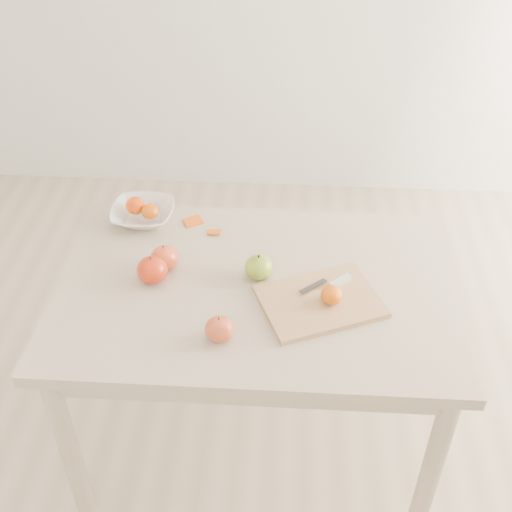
{
  "coord_description": "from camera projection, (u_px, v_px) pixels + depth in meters",
  "views": [
    {
      "loc": [
        0.09,
        -1.44,
        2.02
      ],
      "look_at": [
        0.0,
        0.05,
        0.82
      ],
      "focal_mm": 45.0,
      "sensor_mm": 36.0,
      "label": 1
    }
  ],
  "objects": [
    {
      "name": "orange_peel_a",
      "position": [
        193.0,
        222.0,
        2.17
      ],
      "size": [
        0.07,
        0.07,
        0.01
      ],
      "primitive_type": "cube",
      "rotation": [
        0.21,
        0.0,
        0.54
      ],
      "color": "#D84E0F",
      "rests_on": "table"
    },
    {
      "name": "paring_knife",
      "position": [
        336.0,
        282.0,
        1.89
      ],
      "size": [
        0.16,
        0.1,
        0.01
      ],
      "color": "silver",
      "rests_on": "cutting_board"
    },
    {
      "name": "ground",
      "position": [
        255.0,
        435.0,
        2.39
      ],
      "size": [
        3.5,
        3.5,
        0.0
      ],
      "primitive_type": "plane",
      "color": "#C6B293",
      "rests_on": "ground"
    },
    {
      "name": "orange_peel_b",
      "position": [
        214.0,
        232.0,
        2.12
      ],
      "size": [
        0.05,
        0.04,
        0.01
      ],
      "primitive_type": "cube",
      "rotation": [
        -0.14,
        0.0,
        0.04
      ],
      "color": "#CE540E",
      "rests_on": "table"
    },
    {
      "name": "apple_red_b",
      "position": [
        152.0,
        270.0,
        1.91
      ],
      "size": [
        0.09,
        0.09,
        0.08
      ],
      "primitive_type": "ellipsoid",
      "color": "#9B0205",
      "rests_on": "table"
    },
    {
      "name": "apple_red_a",
      "position": [
        165.0,
        258.0,
        1.96
      ],
      "size": [
        0.09,
        0.09,
        0.08
      ],
      "primitive_type": "ellipsoid",
      "color": "#A72915",
      "rests_on": "table"
    },
    {
      "name": "fruit_bowl",
      "position": [
        143.0,
        214.0,
        2.17
      ],
      "size": [
        0.21,
        0.21,
        0.05
      ],
      "primitive_type": "imported",
      "color": "white",
      "rests_on": "table"
    },
    {
      "name": "apple_red_e",
      "position": [
        220.0,
        329.0,
        1.73
      ],
      "size": [
        0.08,
        0.08,
        0.07
      ],
      "primitive_type": "ellipsoid",
      "color": "maroon",
      "rests_on": "table"
    },
    {
      "name": "apple_green",
      "position": [
        259.0,
        267.0,
        1.92
      ],
      "size": [
        0.09,
        0.09,
        0.08
      ],
      "primitive_type": "ellipsoid",
      "color": "#578717",
      "rests_on": "table"
    },
    {
      "name": "table",
      "position": [
        255.0,
        309.0,
        1.98
      ],
      "size": [
        1.2,
        0.8,
        0.75
      ],
      "color": "#C7B396",
      "rests_on": "ground"
    },
    {
      "name": "board_tangerine",
      "position": [
        331.0,
        295.0,
        1.82
      ],
      "size": [
        0.06,
        0.06,
        0.05
      ],
      "primitive_type": "ellipsoid",
      "color": "orange",
      "rests_on": "cutting_board"
    },
    {
      "name": "bowl_tangerine_far",
      "position": [
        150.0,
        211.0,
        2.14
      ],
      "size": [
        0.06,
        0.06,
        0.05
      ],
      "primitive_type": "ellipsoid",
      "color": "#DC5B07",
      "rests_on": "fruit_bowl"
    },
    {
      "name": "bowl_tangerine_near",
      "position": [
        135.0,
        205.0,
        2.16
      ],
      "size": [
        0.07,
        0.07,
        0.06
      ],
      "primitive_type": "ellipsoid",
      "color": "#DF4707",
      "rests_on": "fruit_bowl"
    },
    {
      "name": "cutting_board",
      "position": [
        320.0,
        301.0,
        1.85
      ],
      "size": [
        0.4,
        0.35,
        0.02
      ],
      "primitive_type": "cube",
      "rotation": [
        0.0,
        0.0,
        0.39
      ],
      "color": "tan",
      "rests_on": "table"
    }
  ]
}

